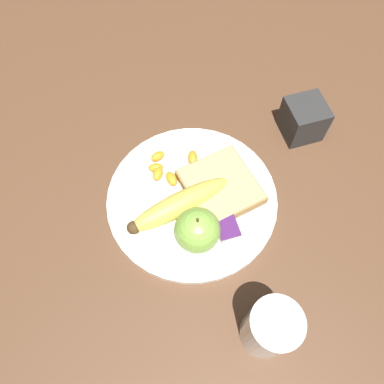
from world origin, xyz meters
name	(u,v)px	position (x,y,z in m)	size (l,w,h in m)	color
ground_plane	(192,201)	(0.00, 0.00, 0.00)	(3.00, 3.00, 0.00)	brown
plate	(192,199)	(0.00, 0.00, 0.01)	(0.28, 0.28, 0.01)	white
juice_glass	(269,329)	(-0.23, -0.04, 0.05)	(0.07, 0.07, 0.11)	silver
apple	(197,230)	(-0.07, 0.01, 0.05)	(0.07, 0.07, 0.08)	#84BC47
banana	(179,205)	(-0.02, 0.03, 0.03)	(0.08, 0.18, 0.04)	#E0CC4C
bread_slice	(220,187)	(0.00, -0.05, 0.02)	(0.13, 0.13, 0.02)	olive
fork	(184,200)	(0.00, 0.01, 0.01)	(0.12, 0.14, 0.00)	silver
jam_packet	(227,229)	(-0.07, -0.04, 0.02)	(0.04, 0.03, 0.02)	silver
orange_segment_0	(195,172)	(0.04, -0.02, 0.02)	(0.04, 0.03, 0.02)	orange
orange_segment_1	(171,179)	(0.04, 0.02, 0.02)	(0.03, 0.02, 0.02)	orange
orange_segment_2	(158,156)	(0.09, 0.04, 0.02)	(0.02, 0.03, 0.01)	orange
orange_segment_3	(158,173)	(0.06, 0.04, 0.02)	(0.03, 0.03, 0.02)	orange
orange_segment_4	(156,167)	(0.07, 0.04, 0.02)	(0.02, 0.03, 0.01)	orange
orange_segment_5	(192,182)	(0.02, -0.01, 0.02)	(0.03, 0.03, 0.01)	orange
orange_segment_6	(193,157)	(0.07, -0.02, 0.02)	(0.03, 0.02, 0.02)	orange
condiment_caddy	(303,119)	(0.08, -0.23, 0.04)	(0.07, 0.07, 0.07)	#2D2D2D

